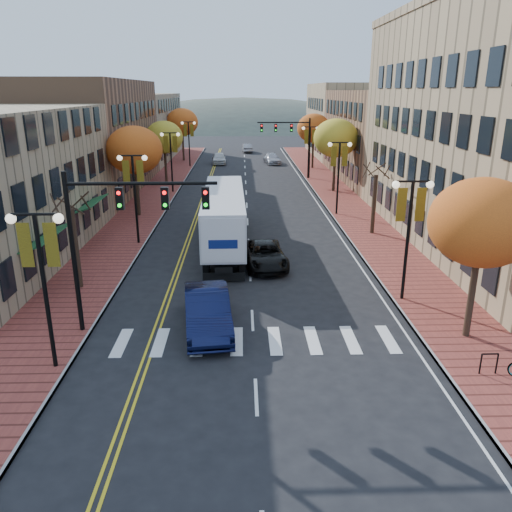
{
  "coord_description": "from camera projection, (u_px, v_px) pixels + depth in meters",
  "views": [
    {
      "loc": [
        -0.42,
        -16.71,
        10.0
      ],
      "look_at": [
        0.24,
        6.7,
        2.2
      ],
      "focal_mm": 35.0,
      "sensor_mm": 36.0,
      "label": 1
    }
  ],
  "objects": [
    {
      "name": "lamp_left_d",
      "position": [
        189.0,
        135.0,
        66.78
      ],
      "size": [
        1.96,
        0.36,
        6.05
      ],
      "color": "black",
      "rests_on": "ground"
    },
    {
      "name": "car_far_oncoming",
      "position": [
        247.0,
        148.0,
        84.25
      ],
      "size": [
        1.85,
        4.39,
        1.41
      ],
      "primitive_type": "imported",
      "rotation": [
        0.0,
        0.0,
        3.23
      ],
      "color": "#96959C",
      "rests_on": "ground"
    },
    {
      "name": "traffic_mast_far",
      "position": [
        293.0,
        137.0,
        57.44
      ],
      "size": [
        6.1,
        0.34,
        7.0
      ],
      "color": "black",
      "rests_on": "ground"
    },
    {
      "name": "car_far_white",
      "position": [
        219.0,
        158.0,
        70.83
      ],
      "size": [
        2.22,
        4.89,
        1.63
      ],
      "primitive_type": "imported",
      "rotation": [
        0.0,
        0.0,
        0.06
      ],
      "color": "silver",
      "rests_on": "ground"
    },
    {
      "name": "sidewalk_right",
      "position": [
        336.0,
        194.0,
        50.06
      ],
      "size": [
        4.0,
        85.0,
        0.15
      ],
      "primitive_type": "cube",
      "color": "brown",
      "rests_on": "ground"
    },
    {
      "name": "tree_left_c",
      "position": [
        164.0,
        137.0,
        55.11
      ],
      "size": [
        4.16,
        4.16,
        6.69
      ],
      "color": "#382619",
      "rests_on": "sidewalk_left"
    },
    {
      "name": "lamp_left_b",
      "position": [
        134.0,
        182.0,
        32.63
      ],
      "size": [
        1.96,
        0.36,
        6.05
      ],
      "color": "black",
      "rests_on": "ground"
    },
    {
      "name": "navy_sedan",
      "position": [
        207.0,
        311.0,
        21.67
      ],
      "size": [
        2.53,
        5.61,
        1.79
      ],
      "primitive_type": "imported",
      "rotation": [
        0.0,
        0.0,
        0.12
      ],
      "color": "black",
      "rests_on": "ground"
    },
    {
      "name": "building_right_mid",
      "position": [
        405.0,
        136.0,
        57.77
      ],
      "size": [
        15.0,
        24.0,
        10.0
      ],
      "primitive_type": "cube",
      "color": "brown",
      "rests_on": "ground"
    },
    {
      "name": "tree_left_d",
      "position": [
        182.0,
        122.0,
        72.01
      ],
      "size": [
        4.61,
        4.61,
        7.42
      ],
      "color": "#382619",
      "rests_on": "sidewalk_left"
    },
    {
      "name": "lamp_left_c",
      "position": [
        171.0,
        150.0,
        49.71
      ],
      "size": [
        1.96,
        0.36,
        6.05
      ],
      "color": "black",
      "rests_on": "ground"
    },
    {
      "name": "building_left_mid",
      "position": [
        80.0,
        137.0,
        50.97
      ],
      "size": [
        12.0,
        24.0,
        11.0
      ],
      "primitive_type": "cube",
      "color": "brown",
      "rests_on": "ground"
    },
    {
      "name": "lamp_right_c",
      "position": [
        310.0,
        142.0,
        57.7
      ],
      "size": [
        1.96,
        0.36,
        6.05
      ],
      "color": "black",
      "rests_on": "ground"
    },
    {
      "name": "lamp_left_a",
      "position": [
        41.0,
        262.0,
        17.46
      ],
      "size": [
        1.96,
        0.36,
        6.05
      ],
      "color": "black",
      "rests_on": "ground"
    },
    {
      "name": "lamp_right_a",
      "position": [
        410.0,
        217.0,
        23.55
      ],
      "size": [
        1.96,
        0.36,
        6.05
      ],
      "color": "black",
      "rests_on": "ground"
    },
    {
      "name": "tree_right_a",
      "position": [
        482.0,
        223.0,
        19.56
      ],
      "size": [
        4.16,
        4.16,
        6.69
      ],
      "color": "#382619",
      "rests_on": "sidewalk_right"
    },
    {
      "name": "ground",
      "position": [
        255.0,
        366.0,
        19.02
      ],
      "size": [
        200.0,
        200.0,
        0.0
      ],
      "primitive_type": "plane",
      "color": "black",
      "rests_on": "ground"
    },
    {
      "name": "building_left_far",
      "position": [
        131.0,
        127.0,
        74.91
      ],
      "size": [
        12.0,
        26.0,
        9.5
      ],
      "primitive_type": "cube",
      "color": "#9E8966",
      "rests_on": "ground"
    },
    {
      "name": "building_right_far",
      "position": [
        361.0,
        120.0,
        78.47
      ],
      "size": [
        15.0,
        20.0,
        11.0
      ],
      "primitive_type": "cube",
      "color": "#9E8966",
      "rests_on": "ground"
    },
    {
      "name": "tree_left_b",
      "position": [
        134.0,
        150.0,
        39.82
      ],
      "size": [
        4.48,
        4.48,
        7.21
      ],
      "color": "#382619",
      "rests_on": "sidewalk_left"
    },
    {
      "name": "tree_left_a",
      "position": [
        76.0,
        249.0,
        25.65
      ],
      "size": [
        0.28,
        0.28,
        4.2
      ],
      "color": "#382619",
      "rests_on": "sidewalk_left"
    },
    {
      "name": "traffic_mast_near",
      "position": [
        117.0,
        222.0,
        20.16
      ],
      "size": [
        6.1,
        0.35,
        7.0
      ],
      "color": "black",
      "rests_on": "ground"
    },
    {
      "name": "semi_truck",
      "position": [
        224.0,
        212.0,
        33.36
      ],
      "size": [
        2.81,
        15.44,
        3.85
      ],
      "rotation": [
        0.0,
        0.0,
        0.02
      ],
      "color": "black",
      "rests_on": "ground"
    },
    {
      "name": "sidewalk_left",
      "position": [
        156.0,
        195.0,
        49.58
      ],
      "size": [
        4.0,
        85.0,
        0.15
      ],
      "primitive_type": "cube",
      "color": "brown",
      "rests_on": "ground"
    },
    {
      "name": "car_far_silver",
      "position": [
        272.0,
        159.0,
        71.12
      ],
      "size": [
        2.53,
        4.99,
        1.39
      ],
      "primitive_type": "imported",
      "rotation": [
        0.0,
        0.0,
        0.13
      ],
      "color": "#A4A5AC",
      "rests_on": "ground"
    },
    {
      "name": "tree_right_c",
      "position": [
        336.0,
        138.0,
        49.78
      ],
      "size": [
        4.48,
        4.48,
        7.21
      ],
      "color": "#382619",
      "rests_on": "sidewalk_right"
    },
    {
      "name": "tree_right_d",
      "position": [
        314.0,
        128.0,
        65.01
      ],
      "size": [
        4.35,
        4.35,
        7.0
      ],
      "color": "#382619",
      "rests_on": "sidewalk_right"
    },
    {
      "name": "lamp_right_b",
      "position": [
        339.0,
        164.0,
        40.62
      ],
      "size": [
        1.96,
        0.36,
        6.05
      ],
      "color": "black",
      "rests_on": "ground"
    },
    {
      "name": "black_suv",
      "position": [
        265.0,
        255.0,
        29.63
      ],
      "size": [
        2.82,
        5.28,
        1.41
      ],
      "primitive_type": "imported",
      "rotation": [
        0.0,
        0.0,
        0.1
      ],
      "color": "black",
      "rests_on": "ground"
    },
    {
      "name": "tree_right_b",
      "position": [
        374.0,
        204.0,
        35.62
      ],
      "size": [
        0.28,
        0.28,
        4.2
      ],
      "color": "#382619",
      "rests_on": "sidewalk_right"
    }
  ]
}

